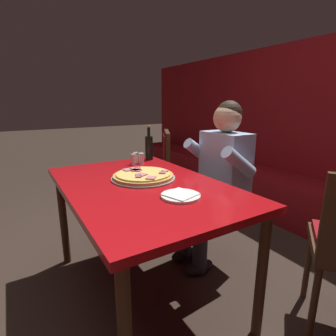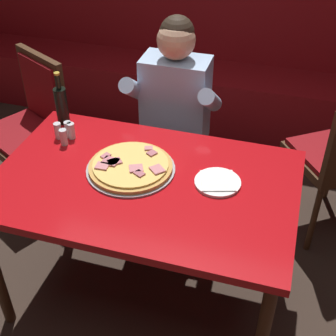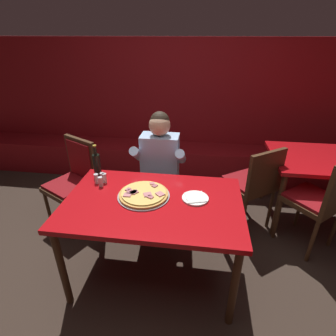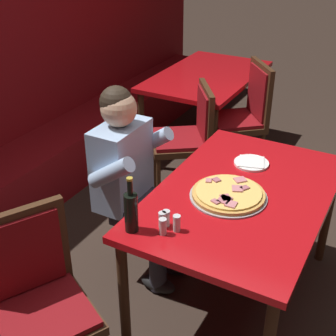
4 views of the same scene
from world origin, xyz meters
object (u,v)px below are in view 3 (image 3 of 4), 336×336
diner_seated_blue_shirt (159,169)px  dining_chair_far_left (75,177)px  shaker_black_pepper (103,178)px  shaker_parmesan (101,182)px  plate_white_paper (195,198)px  beer_bottle (97,164)px  pizza (144,194)px  shaker_red_pepper_flakes (97,179)px  main_dining_table (153,209)px  dining_chair_near_right (254,181)px  shaker_oregano (105,178)px  dining_chair_side_aisle (323,197)px

diner_seated_blue_shirt → dining_chair_far_left: (-0.91, -0.03, -0.14)m
shaker_black_pepper → diner_seated_blue_shirt: diner_seated_blue_shirt is taller
shaker_parmesan → plate_white_paper: bearing=-6.3°
plate_white_paper → beer_bottle: 0.95m
pizza → shaker_red_pepper_flakes: 0.47m
diner_seated_blue_shirt → main_dining_table: bearing=-84.4°
main_dining_table → pizza: (-0.08, 0.05, 0.10)m
pizza → dining_chair_far_left: (-0.89, 0.58, -0.23)m
diner_seated_blue_shirt → dining_chair_near_right: diner_seated_blue_shirt is taller
beer_bottle → diner_seated_blue_shirt: diner_seated_blue_shirt is taller
dining_chair_near_right → beer_bottle: bearing=-164.1°
shaker_red_pepper_flakes → shaker_parmesan: (0.05, -0.05, 0.00)m
dining_chair_near_right → plate_white_paper: bearing=-129.7°
plate_white_paper → shaker_parmesan: size_ratio=2.44×
dining_chair_near_right → main_dining_table: bearing=-139.6°
pizza → shaker_parmesan: shaker_parmesan is taller
shaker_parmesan → shaker_oregano: same height
pizza → dining_chair_near_right: dining_chair_near_right is taller
shaker_red_pepper_flakes → shaker_parmesan: size_ratio=1.00×
pizza → shaker_red_pepper_flakes: size_ratio=4.84×
shaker_oregano → dining_chair_far_left: size_ratio=0.09×
shaker_parmesan → dining_chair_far_left: bearing=136.6°
plate_white_paper → main_dining_table: bearing=-167.8°
dining_chair_far_left → diner_seated_blue_shirt: bearing=2.1°
shaker_parmesan → dining_chair_side_aisle: size_ratio=0.08×
shaker_black_pepper → dining_chair_far_left: 0.68m
beer_bottle → shaker_oregano: (0.11, -0.13, -0.07)m
main_dining_table → plate_white_paper: (0.33, 0.07, 0.09)m
plate_white_paper → shaker_red_pepper_flakes: shaker_red_pepper_flakes is taller
shaker_red_pepper_flakes → dining_chair_far_left: bearing=136.2°
shaker_parmesan → main_dining_table: bearing=-18.3°
pizza → shaker_parmesan: bearing=165.0°
plate_white_paper → diner_seated_blue_shirt: (-0.39, 0.59, -0.08)m
pizza → shaker_black_pepper: (-0.40, 0.18, 0.02)m
plate_white_paper → shaker_red_pepper_flakes: bearing=171.1°
shaker_black_pepper → dining_chair_side_aisle: bearing=8.6°
shaker_black_pepper → dining_chair_far_left: (-0.49, 0.40, -0.25)m
diner_seated_blue_shirt → shaker_oregano: bearing=-132.3°
beer_bottle → dining_chair_near_right: 1.58m
shaker_parmesan → shaker_oregano: 0.06m
shaker_oregano → diner_seated_blue_shirt: size_ratio=0.07×
beer_bottle → shaker_oregano: bearing=-49.2°
diner_seated_blue_shirt → shaker_parmesan: bearing=-129.2°
plate_white_paper → shaker_parmesan: (-0.80, 0.09, 0.03)m
plate_white_paper → pizza: bearing=-177.6°
shaker_black_pepper → shaker_oregano: size_ratio=1.00×
main_dining_table → plate_white_paper: bearing=12.2°
shaker_red_pepper_flakes → main_dining_table: bearing=-20.9°
plate_white_paper → dining_chair_far_left: 1.44m
diner_seated_blue_shirt → dining_chair_side_aisle: 1.56m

